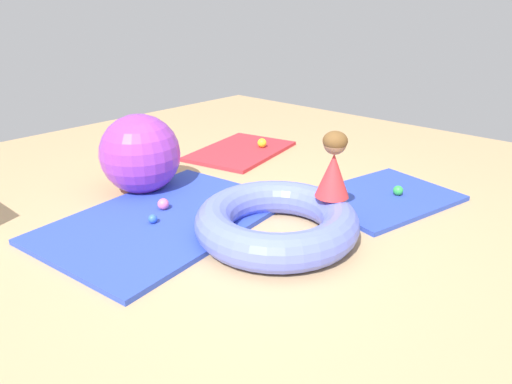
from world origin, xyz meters
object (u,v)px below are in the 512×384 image
object	(u,v)px
play_ball_teal	(233,199)
exercise_ball_large	(140,154)
child_in_red	(334,165)
play_ball_yellow	(262,143)
inflatable_cushion	(277,222)
play_ball_green	(398,190)
play_ball_pink	(163,204)
play_ball_blue	(153,219)

from	to	relation	value
play_ball_teal	exercise_ball_large	xyz separation A→B (m)	(-0.29, 0.86, 0.28)
child_in_red	play_ball_yellow	distance (m)	2.09
inflatable_cushion	play_ball_green	world-z (taller)	inflatable_cushion
child_in_red	play_ball_pink	world-z (taller)	child_in_red
inflatable_cushion	play_ball_green	distance (m)	1.30
play_ball_green	inflatable_cushion	bearing A→B (deg)	165.58
inflatable_cushion	exercise_ball_large	bearing A→B (deg)	94.28
exercise_ball_large	play_ball_blue	bearing A→B (deg)	-120.00
child_in_red	play_ball_blue	bearing A→B (deg)	-135.93
play_ball_pink	play_ball_green	bearing A→B (deg)	-39.36
play_ball_blue	play_ball_pink	xyz separation A→B (m)	(0.21, 0.14, 0.01)
play_ball_yellow	child_in_red	bearing A→B (deg)	-124.01
inflatable_cushion	child_in_red	distance (m)	0.58
child_in_red	play_ball_yellow	size ratio (longest dim) A/B	4.71
exercise_ball_large	child_in_red	bearing A→B (deg)	-73.17
play_ball_yellow	play_ball_green	bearing A→B (deg)	-98.78
play_ball_pink	exercise_ball_large	bearing A→B (deg)	71.34
child_in_red	play_ball_teal	distance (m)	0.95
play_ball_blue	play_ball_pink	distance (m)	0.26
child_in_red	play_ball_pink	size ratio (longest dim) A/B	5.36
play_ball_blue	play_ball_yellow	size ratio (longest dim) A/B	0.67
play_ball_green	exercise_ball_large	world-z (taller)	exercise_ball_large
play_ball_teal	play_ball_pink	bearing A→B (deg)	144.93
play_ball_green	play_ball_yellow	world-z (taller)	play_ball_yellow
play_ball_green	exercise_ball_large	distance (m)	2.28
play_ball_yellow	exercise_ball_large	world-z (taller)	exercise_ball_large
play_ball_pink	play_ball_teal	bearing A→B (deg)	-35.07
play_ball_green	play_ball_teal	bearing A→B (deg)	138.92
child_in_red	play_ball_green	distance (m)	0.97
child_in_red	exercise_ball_large	bearing A→B (deg)	-160.93
child_in_red	exercise_ball_large	size ratio (longest dim) A/B	0.70
play_ball_blue	play_ball_teal	size ratio (longest dim) A/B	0.93
inflatable_cushion	play_ball_yellow	bearing A→B (deg)	44.21
child_in_red	play_ball_pink	xyz separation A→B (m)	(-0.69, 1.15, -0.42)
play_ball_yellow	exercise_ball_large	bearing A→B (deg)	-179.29
play_ball_blue	play_ball_yellow	distance (m)	2.16
play_ball_yellow	play_ball_teal	bearing A→B (deg)	-147.13
play_ball_yellow	exercise_ball_large	xyz separation A→B (m)	(-1.66, -0.02, 0.26)
play_ball_pink	play_ball_blue	bearing A→B (deg)	-145.66
play_ball_blue	play_ball_yellow	bearing A→B (deg)	18.81
play_ball_blue	exercise_ball_large	world-z (taller)	exercise_ball_large
play_ball_teal	child_in_red	bearing A→B (deg)	-75.07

